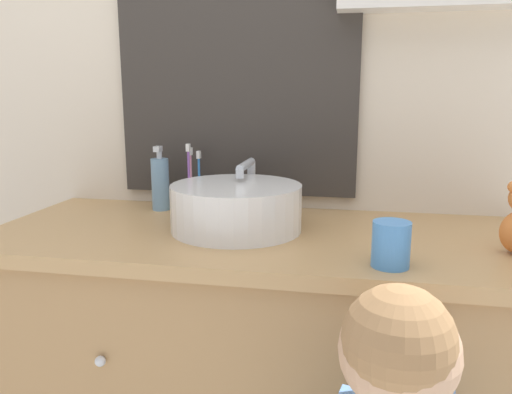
{
  "coord_description": "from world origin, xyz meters",
  "views": [
    {
      "loc": [
        0.22,
        -0.88,
        1.19
      ],
      "look_at": [
        -0.01,
        0.26,
        0.95
      ],
      "focal_mm": 35.0,
      "sensor_mm": 36.0,
      "label": 1
    }
  ],
  "objects_px": {
    "sink_basin": "(237,206)",
    "drinking_cup": "(391,244)",
    "toothbrush_holder": "(193,194)",
    "soap_dispenser": "(160,183)"
  },
  "relations": [
    {
      "from": "soap_dispenser",
      "to": "sink_basin",
      "type": "bearing_deg",
      "value": -32.29
    },
    {
      "from": "soap_dispenser",
      "to": "drinking_cup",
      "type": "distance_m",
      "value": 0.75
    },
    {
      "from": "drinking_cup",
      "to": "toothbrush_holder",
      "type": "bearing_deg",
      "value": 143.31
    },
    {
      "from": "sink_basin",
      "to": "drinking_cup",
      "type": "height_order",
      "value": "sink_basin"
    },
    {
      "from": "toothbrush_holder",
      "to": "soap_dispenser",
      "type": "bearing_deg",
      "value": -164.94
    },
    {
      "from": "soap_dispenser",
      "to": "drinking_cup",
      "type": "bearing_deg",
      "value": -30.97
    },
    {
      "from": "sink_basin",
      "to": "drinking_cup",
      "type": "xyz_separation_m",
      "value": [
        0.37,
        -0.21,
        -0.01
      ]
    },
    {
      "from": "toothbrush_holder",
      "to": "soap_dispenser",
      "type": "height_order",
      "value": "toothbrush_holder"
    },
    {
      "from": "sink_basin",
      "to": "drinking_cup",
      "type": "distance_m",
      "value": 0.42
    },
    {
      "from": "soap_dispenser",
      "to": "drinking_cup",
      "type": "xyz_separation_m",
      "value": [
        0.64,
        -0.39,
        -0.03
      ]
    }
  ]
}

